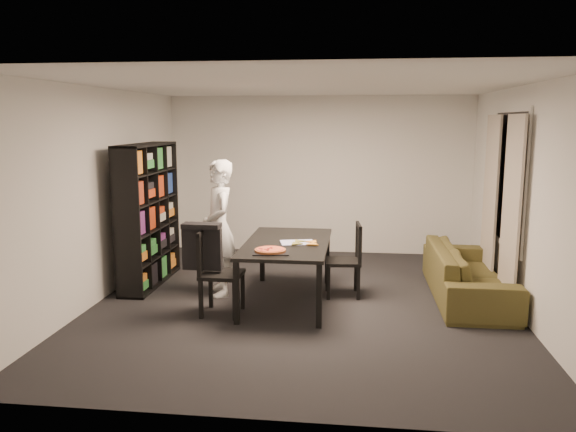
# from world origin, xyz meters

# --- Properties ---
(room) EXTENTS (5.01, 5.51, 2.61)m
(room) POSITION_xyz_m (0.00, 0.00, 1.30)
(room) COLOR black
(room) RESTS_ON ground
(window_pane) EXTENTS (0.02, 1.40, 1.60)m
(window_pane) POSITION_xyz_m (2.48, 0.60, 1.50)
(window_pane) COLOR black
(window_pane) RESTS_ON room
(window_frame) EXTENTS (0.03, 1.52, 1.72)m
(window_frame) POSITION_xyz_m (2.48, 0.60, 1.50)
(window_frame) COLOR white
(window_frame) RESTS_ON room
(curtain_left) EXTENTS (0.03, 0.70, 2.25)m
(curtain_left) POSITION_xyz_m (2.40, 0.08, 1.15)
(curtain_left) COLOR #BCB1A0
(curtain_left) RESTS_ON room
(curtain_right) EXTENTS (0.03, 0.70, 2.25)m
(curtain_right) POSITION_xyz_m (2.40, 1.12, 1.15)
(curtain_right) COLOR #BCB1A0
(curtain_right) RESTS_ON room
(bookshelf) EXTENTS (0.35, 1.50, 1.90)m
(bookshelf) POSITION_xyz_m (-2.16, 0.60, 0.95)
(bookshelf) COLOR black
(bookshelf) RESTS_ON room
(dining_table) EXTENTS (1.00, 1.80, 0.75)m
(dining_table) POSITION_xyz_m (-0.20, 0.03, 0.68)
(dining_table) COLOR black
(dining_table) RESTS_ON room
(chair_left) EXTENTS (0.47, 0.47, 0.98)m
(chair_left) POSITION_xyz_m (-0.98, -0.50, 0.56)
(chair_left) COLOR black
(chair_left) RESTS_ON room
(chair_right) EXTENTS (0.47, 0.47, 0.93)m
(chair_right) POSITION_xyz_m (0.56, 0.37, 0.53)
(chair_right) COLOR black
(chair_right) RESTS_ON room
(draped_jacket) EXTENTS (0.46, 0.20, 0.54)m
(draped_jacket) POSITION_xyz_m (-1.11, -0.49, 0.81)
(draped_jacket) COLOR black
(draped_jacket) RESTS_ON chair_left
(person) EXTENTS (0.64, 0.74, 1.72)m
(person) POSITION_xyz_m (-1.09, 0.24, 0.86)
(person) COLOR white
(person) RESTS_ON room
(baking_tray) EXTENTS (0.43, 0.36, 0.01)m
(baking_tray) POSITION_xyz_m (-0.31, -0.54, 0.75)
(baking_tray) COLOR black
(baking_tray) RESTS_ON dining_table
(pepperoni_pizza) EXTENTS (0.35, 0.35, 0.03)m
(pepperoni_pizza) POSITION_xyz_m (-0.32, -0.53, 0.78)
(pepperoni_pizza) COLOR #97502B
(pepperoni_pizza) RESTS_ON dining_table
(kitchen_towel) EXTENTS (0.46, 0.38, 0.01)m
(kitchen_towel) POSITION_xyz_m (-0.07, -0.01, 0.75)
(kitchen_towel) COLOR silver
(kitchen_towel) RESTS_ON dining_table
(pizza_slices) EXTENTS (0.39, 0.33, 0.01)m
(pizza_slices) POSITION_xyz_m (0.02, -0.05, 0.76)
(pizza_slices) COLOR #B36B38
(pizza_slices) RESTS_ON dining_table
(sofa) EXTENTS (0.85, 2.18, 0.64)m
(sofa) POSITION_xyz_m (2.03, 0.45, 0.32)
(sofa) COLOR #43391A
(sofa) RESTS_ON room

